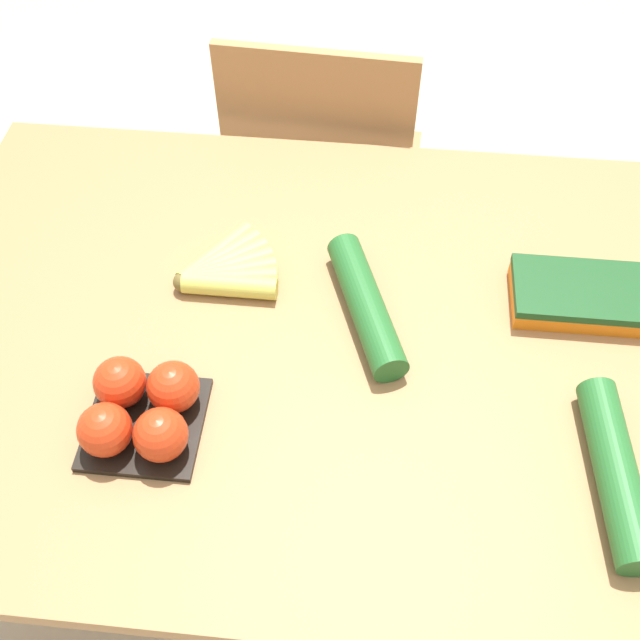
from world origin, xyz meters
name	(u,v)px	position (x,y,z in m)	size (l,w,h in m)	color
ground_plane	(320,530)	(0.00, 0.00, 0.00)	(12.00, 12.00, 0.00)	#B7A88E
dining_table	(320,370)	(0.00, 0.00, 0.65)	(1.29, 0.90, 0.75)	#9E7044
chair	(325,187)	(-0.05, 0.64, 0.47)	(0.44, 0.42, 0.90)	#A87547
banana_bunch	(225,270)	(-0.16, 0.10, 0.77)	(0.17, 0.15, 0.04)	brown
tomato_pack	(141,410)	(-0.22, -0.18, 0.79)	(0.16, 0.16, 0.08)	black
carrot_bag	(578,294)	(0.39, 0.10, 0.78)	(0.20, 0.12, 0.04)	orange
cucumber_near	(616,471)	(0.40, -0.21, 0.78)	(0.07, 0.26, 0.05)	#236028
cucumber_far	(366,304)	(0.07, 0.04, 0.78)	(0.14, 0.26, 0.05)	#236028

